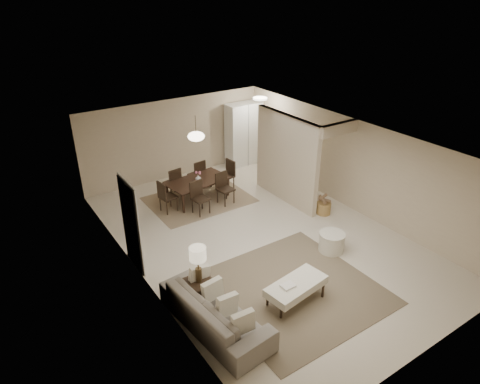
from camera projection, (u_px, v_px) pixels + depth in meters
floor at (259, 237)px, 10.55m from camera, size 9.00×9.00×0.00m
ceiling at (262, 141)px, 9.43m from camera, size 9.00×9.00×0.00m
back_wall at (175, 138)px, 13.34m from camera, size 6.00×0.00×6.00m
left_wall at (139, 229)px, 8.50m from camera, size 0.00×9.00×9.00m
right_wall at (350, 164)px, 11.49m from camera, size 0.00×9.00×9.00m
partition at (286, 159)px, 11.82m from camera, size 0.15×2.50×2.50m
doorway at (131, 226)px, 9.06m from camera, size 0.04×0.90×2.04m
pantry_cabinet at (244, 134)px, 14.34m from camera, size 1.20×0.55×2.10m
flush_light at (260, 98)px, 12.98m from camera, size 0.44×0.44×0.05m
living_rug at (293, 289)px, 8.77m from camera, size 3.20×3.20×0.01m
sofa at (215, 311)px, 7.70m from camera, size 2.46×1.16×0.69m
ottoman_bench at (296, 286)px, 8.29m from camera, size 1.34×0.76×0.46m
side_table at (200, 293)px, 8.25m from camera, size 0.53×0.53×0.56m
table_lamp at (198, 257)px, 7.87m from camera, size 0.32×0.32×0.76m
round_pouf at (332, 242)px, 9.92m from camera, size 0.60×0.60×0.47m
wicker_basket at (324, 208)px, 11.54m from camera, size 0.50×0.50×0.33m
dining_rug at (199, 199)px, 12.34m from camera, size 2.80×2.10×0.01m
dining_table at (199, 190)px, 12.20m from camera, size 1.86×1.20×0.61m
dining_chairs at (198, 185)px, 12.13m from camera, size 2.48×1.92×0.91m
vase at (198, 178)px, 12.03m from camera, size 0.19×0.19×0.17m
yellow_mat at (275, 177)px, 13.73m from camera, size 0.93×0.58×0.01m
pendant_light at (196, 136)px, 11.48m from camera, size 0.46×0.46×0.71m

